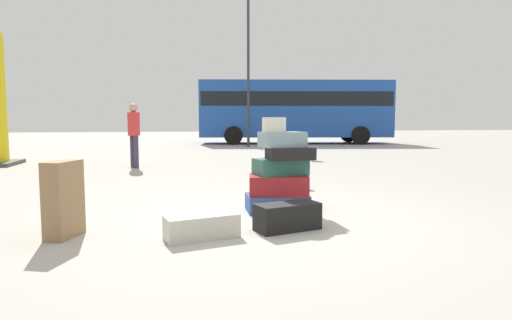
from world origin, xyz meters
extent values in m
plane|color=#ADA89E|center=(0.00, 0.00, 0.00)|extent=(80.00, 80.00, 0.00)
cube|color=#334F99|center=(0.17, 0.41, 0.11)|extent=(0.82, 0.55, 0.22)
cube|color=maroon|center=(0.19, 0.42, 0.35)|extent=(0.84, 0.62, 0.26)
cube|color=#26594C|center=(0.23, 0.47, 0.59)|extent=(0.72, 0.53, 0.21)
cube|color=black|center=(0.32, 0.32, 0.78)|extent=(0.59, 0.39, 0.16)
cube|color=gray|center=(0.23, 0.38, 0.95)|extent=(0.62, 0.46, 0.20)
cylinder|color=beige|center=(0.13, 0.42, 1.15)|extent=(0.31, 0.31, 0.19)
cube|color=#26594C|center=(0.77, 2.20, 0.13)|extent=(0.82, 0.51, 0.26)
cube|color=olive|center=(-2.30, -0.39, 0.40)|extent=(0.36, 0.48, 0.79)
cube|color=black|center=(0.04, -0.56, 0.15)|extent=(0.77, 0.50, 0.30)
cube|color=beige|center=(-0.91, -0.70, 0.12)|extent=(0.80, 0.46, 0.24)
cylinder|color=#3F334C|center=(-2.13, 6.27, 0.41)|extent=(0.12, 0.12, 0.82)
cylinder|color=#3F334C|center=(-2.04, 6.07, 0.41)|extent=(0.12, 0.12, 0.82)
cylinder|color=red|center=(-2.09, 6.17, 1.11)|extent=(0.30, 0.30, 0.58)
sphere|color=tan|center=(-2.09, 6.17, 1.51)|extent=(0.22, 0.22, 0.22)
cube|color=#1E4CA5|center=(5.14, 16.35, 1.75)|extent=(9.86, 4.15, 2.80)
cube|color=black|center=(5.14, 16.35, 2.24)|extent=(9.68, 4.13, 0.70)
cylinder|color=black|center=(8.42, 17.03, 0.45)|extent=(0.93, 0.40, 0.90)
cylinder|color=black|center=(7.98, 14.57, 0.45)|extent=(0.93, 0.40, 0.90)
cylinder|color=black|center=(2.30, 18.13, 0.45)|extent=(0.93, 0.40, 0.90)
cylinder|color=black|center=(1.86, 15.67, 0.45)|extent=(0.93, 0.40, 0.90)
cylinder|color=#333338|center=(2.29, 13.99, 3.38)|extent=(0.12, 0.12, 6.76)
camera|label=1|loc=(-1.22, -5.05, 1.21)|focal=30.17mm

